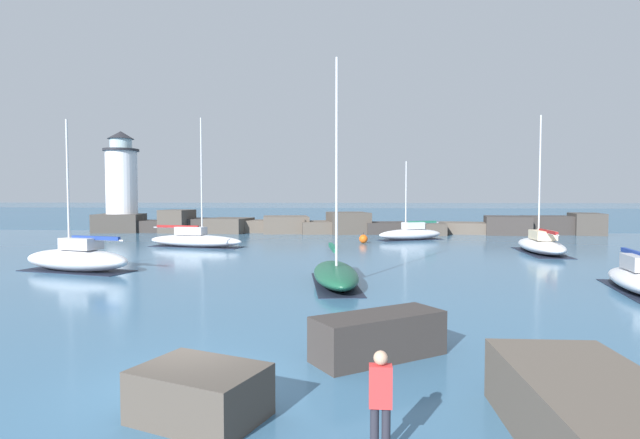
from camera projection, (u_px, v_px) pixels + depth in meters
The scene contains 12 objects.
ground_plane at pixel (190, 389), 10.67m from camera, with size 600.00×600.00×0.00m, color #3D6B8E.
open_sea_beyond at pixel (345, 214), 115.92m from camera, with size 400.00×116.00×0.01m.
breakwater_jetty at pixel (337, 225), 55.89m from camera, with size 56.94×6.55×2.59m.
lighthouse at pixel (122, 189), 57.86m from camera, with size 4.72×4.72×11.64m.
foreground_rocks at pixel (452, 384), 9.44m from camera, with size 9.19×8.11×1.20m.
sailboat_moored_0 at pixel (335, 273), 23.37m from camera, with size 2.95×7.12×10.38m.
sailboat_moored_1 at pixel (195, 239), 40.58m from camera, with size 8.37×3.46×10.42m.
sailboat_moored_2 at pixel (77, 258), 27.55m from camera, with size 7.03×3.82×8.36m.
sailboat_moored_3 at pixel (541, 245), 36.31m from camera, with size 2.86×7.88×10.08m.
sailboat_moored_4 at pixel (411, 233), 47.20m from camera, with size 6.75×4.59×7.40m.
mooring_buoy_orange_near at pixel (363, 239), 43.84m from camera, with size 0.76×0.76×0.96m.
person_on_rocks at pixel (380, 399), 7.80m from camera, with size 0.36×0.23×1.73m.
Camera 1 is at (3.62, -10.23, 4.13)m, focal length 28.00 mm.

